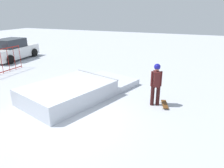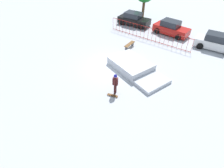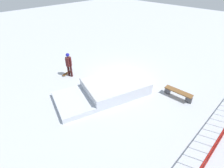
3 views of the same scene
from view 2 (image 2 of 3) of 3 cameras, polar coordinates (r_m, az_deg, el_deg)
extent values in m
plane|color=#B2B7C1|center=(16.40, -0.37, 5.48)|extent=(60.00, 60.00, 0.00)
cube|color=silver|center=(16.17, 5.93, 6.18)|extent=(4.22, 3.57, 0.70)
cube|color=silver|center=(14.77, 12.57, 0.70)|extent=(2.50, 3.02, 0.30)
cylinder|color=gray|center=(14.92, 10.44, 4.12)|extent=(0.86, 2.50, 0.08)
cylinder|color=black|center=(13.45, 1.14, -1.24)|extent=(0.15, 0.15, 0.82)
cylinder|color=black|center=(13.29, 0.89, -1.83)|extent=(0.15, 0.15, 0.82)
cube|color=#4C1919|center=(12.91, 1.05, 0.84)|extent=(0.43, 0.34, 0.60)
cylinder|color=#4C1919|center=(13.04, 1.25, 1.30)|extent=(0.09, 0.09, 0.60)
cylinder|color=#4C1919|center=(12.78, 0.84, 0.37)|extent=(0.09, 0.09, 0.60)
sphere|color=tan|center=(12.64, 1.07, 2.43)|extent=(0.22, 0.22, 0.22)
sphere|color=navy|center=(12.62, 1.08, 2.54)|extent=(0.25, 0.25, 0.25)
cube|color=#593314|center=(13.33, 0.18, -3.58)|extent=(0.82, 0.42, 0.02)
cylinder|color=silver|center=(13.38, 1.48, -3.72)|extent=(0.06, 0.04, 0.06)
cylinder|color=silver|center=(13.22, 1.14, -4.36)|extent=(0.06, 0.04, 0.06)
cylinder|color=silver|center=(13.52, -0.76, -3.15)|extent=(0.06, 0.04, 0.06)
cylinder|color=silver|center=(13.36, -1.12, -3.77)|extent=(0.06, 0.04, 0.06)
cylinder|color=maroon|center=(20.94, 11.63, 17.10)|extent=(9.79, 0.05, 0.05)
cylinder|color=maroon|center=(21.47, 11.15, 13.78)|extent=(9.79, 0.05, 0.05)
cylinder|color=maroon|center=(23.56, 0.35, 18.58)|extent=(0.03, 0.03, 1.50)
cylinder|color=maroon|center=(23.29, 1.37, 18.32)|extent=(0.03, 0.03, 1.50)
cylinder|color=maroon|center=(23.02, 2.40, 18.04)|extent=(0.03, 0.03, 1.50)
cylinder|color=maroon|center=(22.77, 3.45, 17.75)|extent=(0.03, 0.03, 1.50)
cylinder|color=maroon|center=(22.52, 4.53, 17.44)|extent=(0.03, 0.03, 1.50)
cylinder|color=maroon|center=(22.28, 5.62, 17.13)|extent=(0.03, 0.03, 1.50)
cylinder|color=maroon|center=(22.04, 6.74, 16.80)|extent=(0.03, 0.03, 1.50)
cylinder|color=maroon|center=(21.82, 7.87, 16.46)|extent=(0.03, 0.03, 1.50)
cylinder|color=maroon|center=(21.61, 9.02, 16.11)|extent=(0.03, 0.03, 1.50)
cylinder|color=maroon|center=(21.40, 10.19, 15.74)|extent=(0.03, 0.03, 1.50)
cylinder|color=maroon|center=(21.20, 11.38, 15.36)|extent=(0.03, 0.03, 1.50)
cylinder|color=maroon|center=(21.02, 12.58, 14.97)|extent=(0.03, 0.03, 1.50)
cylinder|color=maroon|center=(20.84, 13.81, 14.56)|extent=(0.03, 0.03, 1.50)
cylinder|color=maroon|center=(20.67, 15.04, 14.14)|extent=(0.03, 0.03, 1.50)
cylinder|color=maroon|center=(20.52, 16.29, 13.71)|extent=(0.03, 0.03, 1.50)
cylinder|color=maroon|center=(20.37, 17.56, 13.26)|extent=(0.03, 0.03, 1.50)
cylinder|color=maroon|center=(20.24, 18.84, 12.80)|extent=(0.03, 0.03, 1.50)
cylinder|color=maroon|center=(20.11, 20.13, 12.33)|extent=(0.03, 0.03, 1.50)
cylinder|color=maroon|center=(20.00, 21.43, 11.85)|extent=(0.03, 0.03, 1.50)
cylinder|color=maroon|center=(19.90, 22.74, 11.35)|extent=(0.03, 0.03, 1.50)
cylinder|color=maroon|center=(19.81, 24.06, 10.85)|extent=(0.03, 0.03, 1.50)
cube|color=brown|center=(19.31, 5.59, 12.47)|extent=(0.46, 1.61, 0.06)
cube|color=#4C4C51|center=(19.93, 6.52, 12.53)|extent=(0.08, 0.36, 0.42)
cube|color=#4C4C51|center=(18.92, 4.52, 11.11)|extent=(0.08, 0.36, 0.42)
cube|color=black|center=(25.16, 6.96, 19.25)|extent=(4.22, 2.01, 0.80)
cube|color=#262B33|center=(25.01, 6.66, 20.90)|extent=(2.11, 1.65, 0.64)
cylinder|color=black|center=(25.46, 10.68, 18.55)|extent=(0.66, 0.27, 0.64)
cylinder|color=black|center=(24.00, 8.93, 17.43)|extent=(0.66, 0.27, 0.64)
cylinder|color=black|center=(26.53, 5.07, 19.91)|extent=(0.66, 0.27, 0.64)
cylinder|color=black|center=(25.13, 3.09, 18.86)|extent=(0.66, 0.27, 0.64)
cube|color=red|center=(23.37, 18.18, 16.00)|extent=(4.20, 1.96, 0.80)
cube|color=#262B33|center=(23.18, 18.10, 17.78)|extent=(2.09, 1.63, 0.64)
cylinder|color=black|center=(23.77, 21.95, 14.88)|extent=(0.65, 0.26, 0.64)
cylinder|color=black|center=(22.28, 20.19, 13.72)|extent=(0.65, 0.26, 0.64)
cylinder|color=black|center=(24.68, 16.11, 17.04)|extent=(0.65, 0.26, 0.64)
cylinder|color=black|center=(23.25, 14.07, 16.01)|extent=(0.65, 0.26, 0.64)
cube|color=white|center=(21.83, 30.09, 10.91)|extent=(4.22, 2.02, 0.80)
cube|color=#262B33|center=(21.56, 30.21, 12.74)|extent=(2.11, 1.65, 0.64)
cylinder|color=black|center=(22.76, 26.94, 12.35)|extent=(0.66, 0.27, 0.64)
cylinder|color=black|center=(21.20, 26.06, 10.75)|extent=(0.66, 0.27, 0.64)
cylinder|color=brown|center=(28.03, 9.91, 22.69)|extent=(0.37, 0.37, 2.57)
camera|label=1|loc=(16.34, -25.76, 16.06)|focal=33.69mm
camera|label=3|loc=(18.09, 39.18, 22.76)|focal=28.32mm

